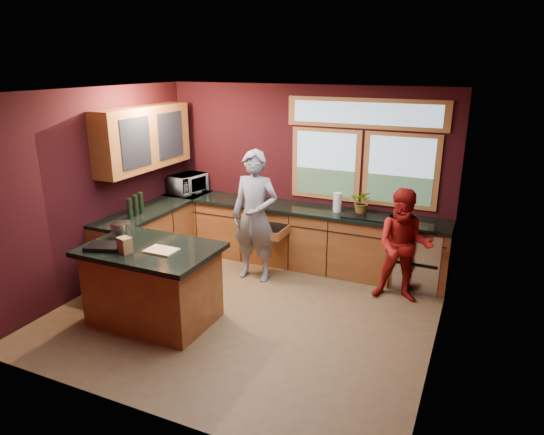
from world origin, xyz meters
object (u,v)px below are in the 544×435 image
Objects in this scene: island at (153,284)px; cutting_board at (161,250)px; stock_pot at (121,230)px; person_grey at (255,216)px; person_red at (404,246)px.

island is 4.43× the size of cutting_board.
stock_pot reaches higher than island.
person_grey is 1.24× the size of person_red.
island is 3.17m from person_red.
person_red is at bearing 26.83° from stock_pot.
island is 1.76m from person_grey.
person_grey is (0.58, 1.59, 0.46)m from island.
cutting_board is 0.78m from stock_pot.
stock_pot is at bearing 165.07° from cutting_board.
cutting_board reaches higher than island.
island is 1.03× the size of person_red.
person_red reaches higher than island.
island is at bearing 165.96° from cutting_board.
island is 0.83× the size of person_grey.
person_red is at bearing 33.78° from island.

